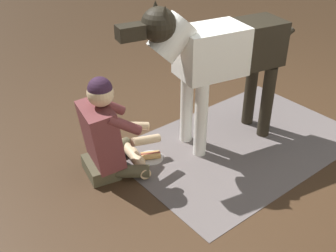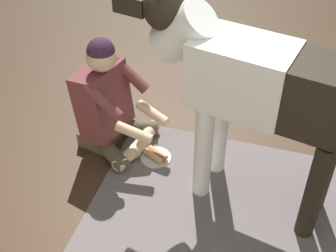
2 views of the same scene
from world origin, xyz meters
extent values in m
plane|color=#422C1B|center=(0.00, 0.00, 0.00)|extent=(15.57, 15.57, 0.00)
cube|color=#6A605F|center=(-0.09, 0.31, 0.00)|extent=(2.14, 1.41, 0.01)
cube|color=brown|center=(1.16, -0.13, 0.06)|extent=(0.31, 0.38, 0.12)
cylinder|color=brown|center=(0.97, -0.25, 0.07)|extent=(0.41, 0.20, 0.11)
cylinder|color=beige|center=(0.84, -0.15, 0.06)|extent=(0.14, 0.37, 0.09)
cylinder|color=brown|center=(1.03, 0.06, 0.07)|extent=(0.39, 0.33, 0.11)
cylinder|color=beige|center=(0.87, 0.02, 0.06)|extent=(0.19, 0.37, 0.09)
cube|color=brown|center=(1.13, -0.12, 0.38)|extent=(0.35, 0.45, 0.54)
cylinder|color=brown|center=(0.96, -0.26, 0.53)|extent=(0.30, 0.14, 0.24)
cylinder|color=beige|center=(0.77, -0.17, 0.30)|extent=(0.28, 0.16, 0.12)
cylinder|color=brown|center=(1.03, 0.08, 0.53)|extent=(0.30, 0.14, 0.24)
cylinder|color=beige|center=(0.82, 0.07, 0.30)|extent=(0.27, 0.09, 0.12)
sphere|color=beige|center=(1.10, -0.12, 0.75)|extent=(0.21, 0.21, 0.21)
sphere|color=#351E34|center=(1.10, -0.12, 0.78)|extent=(0.19, 0.19, 0.19)
cylinder|color=white|center=(0.32, 0.18, 0.35)|extent=(0.11, 0.11, 0.71)
cylinder|color=white|center=(0.26, -0.07, 0.35)|extent=(0.11, 0.11, 0.71)
cylinder|color=black|center=(-0.38, 0.33, 0.35)|extent=(0.11, 0.11, 0.71)
cylinder|color=black|center=(-0.43, 0.08, 0.35)|extent=(0.11, 0.11, 0.71)
cube|color=white|center=(0.14, 0.09, 0.91)|extent=(0.63, 0.47, 0.41)
cube|color=black|center=(-0.28, 0.18, 0.91)|extent=(0.55, 0.44, 0.39)
cylinder|color=white|center=(0.51, 0.01, 1.09)|extent=(0.45, 0.33, 0.41)
sphere|color=black|center=(0.61, -0.01, 1.21)|extent=(0.27, 0.27, 0.27)
cube|color=black|center=(0.84, -0.06, 1.19)|extent=(0.23, 0.16, 0.11)
cone|color=black|center=(0.62, 0.07, 1.31)|extent=(0.11, 0.11, 0.12)
cone|color=black|center=(0.58, -0.09, 1.31)|extent=(0.11, 0.11, 0.12)
cylinder|color=black|center=(-0.53, 0.23, 0.87)|extent=(0.36, 0.13, 0.24)
cylinder|color=silver|center=(0.71, -0.03, 0.01)|extent=(0.23, 0.23, 0.01)
cylinder|color=tan|center=(0.70, -0.05, 0.04)|extent=(0.17, 0.12, 0.05)
cylinder|color=tan|center=(0.72, -0.01, 0.04)|extent=(0.17, 0.12, 0.05)
cylinder|color=brown|center=(0.71, -0.03, 0.04)|extent=(0.17, 0.11, 0.04)
camera|label=1|loc=(2.47, 2.41, 2.20)|focal=44.55mm
camera|label=2|loc=(-0.09, 2.32, 2.35)|focal=49.66mm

